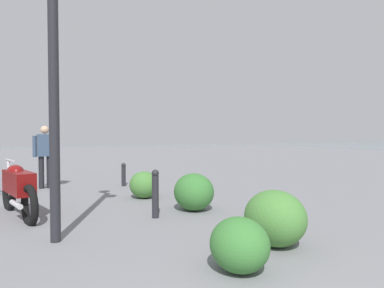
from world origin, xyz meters
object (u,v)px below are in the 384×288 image
object	(u,v)px
lamppost	(53,31)
bollard_near	(155,193)
bollard_mid	(124,174)
motorcycle	(18,188)
pedestrian	(45,152)

from	to	relation	value
lamppost	bollard_near	bearing A→B (deg)	-69.42
bollard_near	lamppost	bearing A→B (deg)	110.58
bollard_mid	lamppost	bearing A→B (deg)	153.92
lamppost	motorcycle	distance (m)	3.10
bollard_near	bollard_mid	world-z (taller)	bollard_near
pedestrian	bollard_near	xyz separation A→B (m)	(-4.42, -1.53, -0.54)
pedestrian	bollard_near	distance (m)	4.71
bollard_near	pedestrian	bearing A→B (deg)	19.09
lamppost	motorcycle	size ratio (longest dim) A/B	2.06
pedestrian	bollard_near	size ratio (longest dim) A/B	1.98
motorcycle	bollard_mid	distance (m)	3.73
pedestrian	lamppost	bearing A→B (deg)	177.91
motorcycle	bollard_near	size ratio (longest dim) A/B	2.48
motorcycle	bollard_mid	world-z (taller)	motorcycle
motorcycle	bollard_near	xyz separation A→B (m)	(-1.25, -2.18, -0.05)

